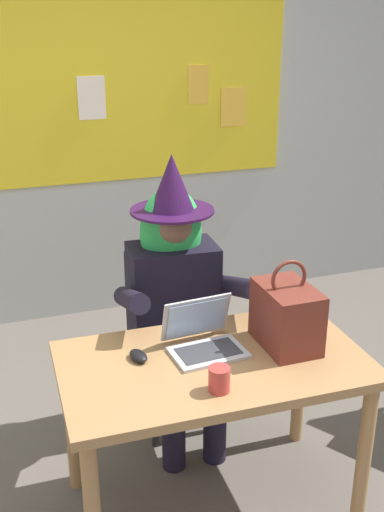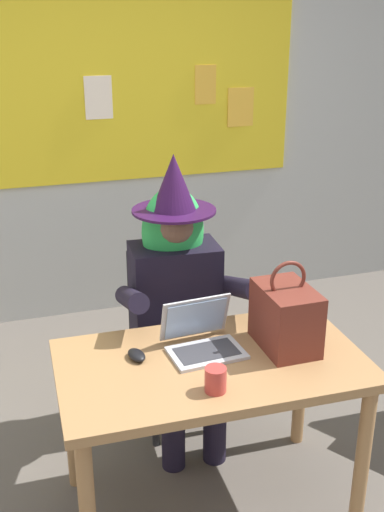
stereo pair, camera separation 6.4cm
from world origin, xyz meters
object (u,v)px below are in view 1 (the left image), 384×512
(person_costumed, at_px, (176,286))
(laptop, at_px, (204,339))
(desk_main, at_px, (213,381))
(coffee_mug, at_px, (219,379))
(chair_at_desk, at_px, (169,327))
(computer_mouse, at_px, (138,356))
(handbag, at_px, (287,316))

(person_costumed, xyz_separation_m, laptop, (-0.04, -0.49, -0.02))
(desk_main, distance_m, coffee_mug, 0.26)
(chair_at_desk, height_order, computer_mouse, chair_at_desk)
(computer_mouse, bearing_deg, chair_at_desk, 50.52)
(laptop, distance_m, computer_mouse, 0.27)
(person_costumed, height_order, computer_mouse, person_costumed)
(chair_at_desk, distance_m, handbag, 0.83)
(chair_at_desk, bearing_deg, laptop, -6.49)
(desk_main, distance_m, person_costumed, 0.61)
(laptop, bearing_deg, desk_main, -89.04)
(laptop, bearing_deg, person_costumed, 81.17)
(computer_mouse, relative_size, coffee_mug, 1.09)
(computer_mouse, bearing_deg, laptop, -13.16)
(coffee_mug, bearing_deg, handbag, 30.23)
(person_costumed, height_order, coffee_mug, person_costumed)
(chair_at_desk, distance_m, laptop, 0.67)
(person_costumed, distance_m, handbag, 0.64)
(computer_mouse, height_order, coffee_mug, coffee_mug)
(person_costumed, distance_m, laptop, 0.49)
(chair_at_desk, bearing_deg, handbag, 20.06)
(desk_main, distance_m, handbag, 0.40)
(computer_mouse, bearing_deg, person_costumed, 44.93)
(laptop, xyz_separation_m, coffee_mug, (-0.05, -0.30, 0.00))
(person_costumed, relative_size, computer_mouse, 13.53)
(computer_mouse, bearing_deg, desk_main, -31.54)
(desk_main, height_order, laptop, laptop)
(person_costumed, bearing_deg, chair_at_desk, -176.62)
(handbag, bearing_deg, coffee_mug, -149.77)
(desk_main, bearing_deg, handbag, 2.63)
(desk_main, xyz_separation_m, coffee_mug, (-0.06, -0.21, 0.15))
(desk_main, distance_m, chair_at_desk, 0.72)
(coffee_mug, bearing_deg, desk_main, 74.09)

